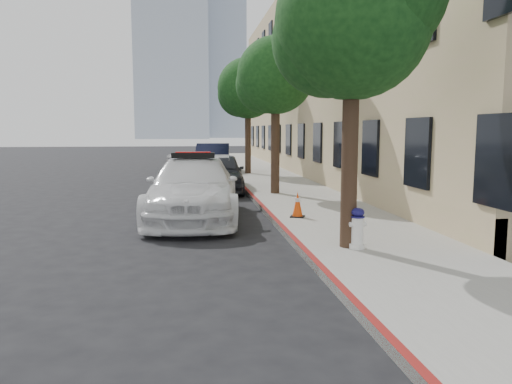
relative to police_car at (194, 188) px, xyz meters
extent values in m
plane|color=black|center=(-0.08, -2.14, -0.81)|extent=(120.00, 120.00, 0.00)
cube|color=gray|center=(3.52, 7.86, -0.73)|extent=(3.20, 50.00, 0.15)
cube|color=maroon|center=(1.98, 7.86, -0.73)|extent=(0.12, 50.00, 0.15)
cube|color=tan|center=(9.12, 12.86, 4.19)|extent=(8.00, 36.00, 10.00)
cube|color=#9EA8B7|center=(-4.08, 117.86, 29.19)|extent=(18.00, 14.00, 60.00)
cube|color=#9EA8B7|center=(8.92, 132.86, 21.19)|extent=(14.00, 14.00, 44.00)
cylinder|color=black|center=(2.82, -4.14, 0.99)|extent=(0.30, 0.30, 3.30)
sphere|color=black|center=(2.82, -4.14, 3.44)|extent=(2.80, 2.80, 2.80)
sphere|color=black|center=(2.47, -3.84, 3.14)|extent=(2.10, 2.10, 2.10)
cylinder|color=black|center=(2.82, 3.86, 0.94)|extent=(0.30, 0.30, 3.19)
sphere|color=black|center=(2.82, 3.86, 3.33)|extent=(2.60, 2.60, 2.60)
sphere|color=black|center=(3.22, 3.56, 3.73)|extent=(2.08, 2.08, 2.08)
sphere|color=black|center=(2.47, 4.16, 3.03)|extent=(1.95, 1.95, 1.95)
cylinder|color=black|center=(2.82, 11.86, 1.05)|extent=(0.30, 0.30, 3.41)
sphere|color=black|center=(2.82, 11.86, 3.55)|extent=(3.00, 3.00, 3.00)
sphere|color=black|center=(3.22, 11.56, 3.95)|extent=(2.40, 2.40, 2.40)
sphere|color=black|center=(2.47, 12.16, 3.25)|extent=(2.25, 2.25, 2.25)
imported|color=white|center=(0.00, 0.00, 0.00)|extent=(2.64, 5.69, 1.61)
cube|color=black|center=(0.00, 0.00, 0.86)|extent=(1.12, 0.36, 0.14)
cube|color=#A50A07|center=(0.00, 0.00, 0.92)|extent=(0.91, 0.28, 0.06)
imported|color=#202329|center=(1.05, 5.67, -0.08)|extent=(2.01, 4.37, 1.45)
imported|color=black|center=(1.12, 13.05, 0.00)|extent=(2.09, 4.99, 1.60)
cylinder|color=white|center=(2.94, -4.31, -0.61)|extent=(0.29, 0.29, 0.09)
cylinder|color=white|center=(2.94, -4.31, -0.31)|extent=(0.22, 0.22, 0.50)
ellipsoid|color=#171355|center=(2.94, -4.31, 0.02)|extent=(0.24, 0.24, 0.17)
cylinder|color=white|center=(2.94, -4.31, -0.20)|extent=(0.32, 0.11, 0.09)
cylinder|color=white|center=(2.94, -4.31, -0.20)|extent=(0.10, 0.17, 0.09)
cube|color=black|center=(2.57, -0.89, -0.64)|extent=(0.43, 0.43, 0.03)
cone|color=#FA4A0D|center=(2.57, -0.89, -0.32)|extent=(0.26, 0.26, 0.61)
cylinder|color=white|center=(2.57, -0.89, -0.22)|extent=(0.14, 0.14, 0.09)
camera|label=1|loc=(-0.10, -12.97, 1.52)|focal=35.00mm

